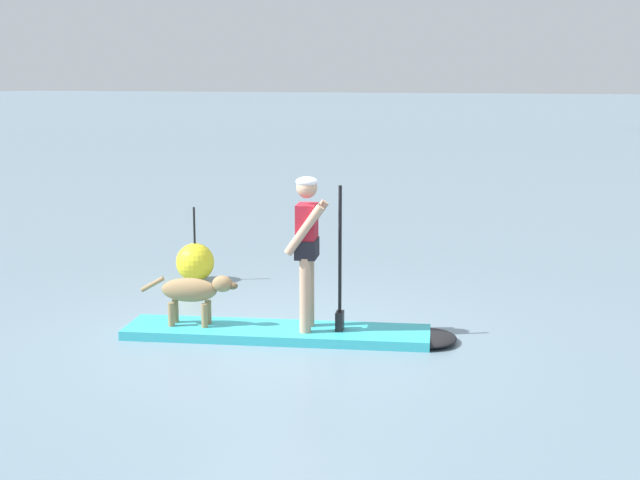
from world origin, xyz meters
The scene contains 5 objects.
ground_plane centered at (0.00, 0.00, 0.00)m, with size 400.00×400.00×0.00m, color slate.
paddleboard centered at (0.21, 0.08, 0.05)m, with size 3.58×1.89×0.10m.
person_paddler centered at (0.32, 0.12, 1.04)m, with size 0.67×0.58×1.63m.
dog centered at (-0.85, -0.31, 0.47)m, with size 1.03×0.45×0.56m.
marker_buoy centered at (-2.38, 1.87, 0.26)m, with size 0.52×0.52×1.02m.
Camera 1 is at (4.74, -8.09, 2.70)m, focal length 50.72 mm.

